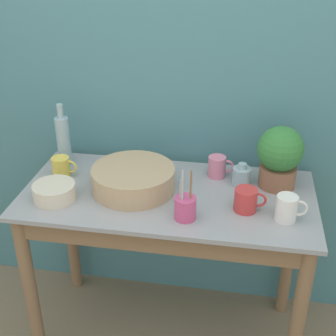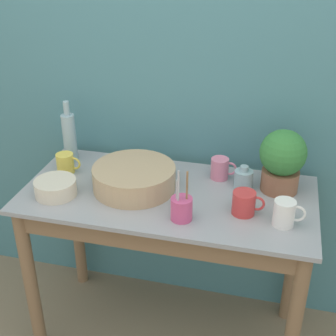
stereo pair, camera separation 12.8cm
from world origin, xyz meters
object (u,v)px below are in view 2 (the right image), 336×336
at_px(mug_yellow, 66,163).
at_px(utensil_cup, 181,208).
at_px(bowl_small_cream, 56,188).
at_px(bowl_wash_large, 134,178).
at_px(mug_pink, 220,168).
at_px(mug_white, 285,213).
at_px(potted_plant, 282,159).
at_px(bottle_tall, 69,137).
at_px(bottle_short, 243,179).
at_px(mug_red, 244,203).

distance_m(mug_yellow, utensil_cup, 0.64).
distance_m(mug_yellow, bowl_small_cream, 0.20).
xyz_separation_m(bowl_wash_large, mug_pink, (0.35, 0.18, -0.00)).
xyz_separation_m(bowl_wash_large, mug_yellow, (-0.35, 0.06, -0.00)).
xyz_separation_m(mug_pink, bowl_small_cream, (-0.65, -0.31, -0.01)).
xyz_separation_m(bowl_wash_large, mug_white, (0.63, -0.13, 0.00)).
relative_size(potted_plant, mug_pink, 2.36).
bearing_deg(mug_pink, bottle_tall, 179.93).
xyz_separation_m(mug_white, bowl_small_cream, (-0.94, -0.01, -0.02)).
relative_size(potted_plant, bottle_short, 2.61).
bearing_deg(potted_plant, mug_white, -83.91).
height_order(potted_plant, bottle_short, potted_plant).
bearing_deg(mug_white, mug_yellow, 169.18).
xyz_separation_m(mug_yellow, mug_pink, (0.69, 0.12, 0.00)).
bearing_deg(mug_yellow, bottle_tall, 103.19).
distance_m(bowl_wash_large, mug_pink, 0.39).
xyz_separation_m(potted_plant, bottle_tall, (-0.98, 0.04, -0.02)).
distance_m(potted_plant, mug_red, 0.27).
relative_size(mug_white, bowl_small_cream, 0.69).
xyz_separation_m(mug_white, utensil_cup, (-0.39, -0.06, -0.00)).
distance_m(mug_red, mug_yellow, 0.84).
bearing_deg(bowl_wash_large, mug_yellow, 169.97).
bearing_deg(mug_pink, bottle_short, -29.88).
distance_m(bottle_tall, mug_pink, 0.72).
relative_size(bottle_tall, mug_red, 2.34).
bearing_deg(bottle_tall, potted_plant, -2.45).
bearing_deg(utensil_cup, bottle_short, 55.28).
distance_m(bowl_wash_large, bowl_small_cream, 0.33).
relative_size(bottle_tall, mug_pink, 2.57).
relative_size(bowl_wash_large, bottle_short, 3.38).
bearing_deg(bottle_tall, bottle_short, -4.40).
xyz_separation_m(bottle_tall, mug_red, (0.85, -0.26, -0.08)).
height_order(bottle_short, mug_yellow, bottle_short).
xyz_separation_m(potted_plant, mug_pink, (-0.26, 0.04, -0.10)).
distance_m(bottle_tall, utensil_cup, 0.72).
bearing_deg(bowl_wash_large, bottle_tall, 154.41).
distance_m(bottle_short, bowl_small_cream, 0.80).
xyz_separation_m(bottle_short, bowl_small_cream, (-0.76, -0.25, -0.01)).
bearing_deg(utensil_cup, bowl_wash_large, 143.80).
bearing_deg(mug_red, bowl_wash_large, 170.10).
relative_size(mug_red, mug_white, 1.05).
relative_size(mug_red, utensil_cup, 0.58).
relative_size(potted_plant, utensil_cup, 1.26).
height_order(mug_pink, utensil_cup, utensil_cup).
xyz_separation_m(mug_red, utensil_cup, (-0.23, -0.10, 0.00)).
bearing_deg(mug_yellow, bottle_short, 3.86).
height_order(bowl_wash_large, utensil_cup, utensil_cup).
distance_m(mug_white, utensil_cup, 0.39).
xyz_separation_m(bottle_tall, utensil_cup, (0.62, -0.36, -0.08)).
relative_size(bottle_tall, utensil_cup, 1.37).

